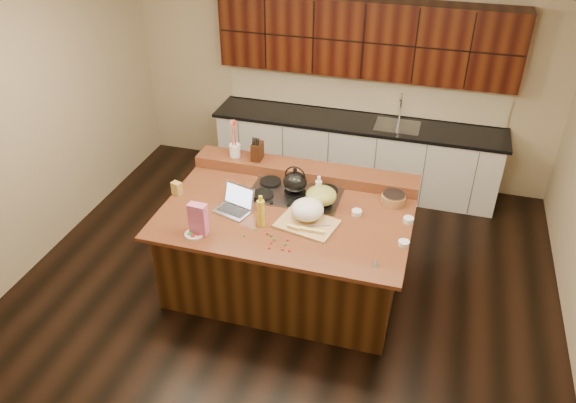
# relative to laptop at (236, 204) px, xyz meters

# --- Properties ---
(room) EXTENTS (5.52, 5.02, 2.72)m
(room) POSITION_rel_laptop_xyz_m (0.48, 0.11, 0.37)
(room) COLOR black
(room) RESTS_ON ground
(island) EXTENTS (2.40, 1.60, 0.92)m
(island) POSITION_rel_laptop_xyz_m (0.48, 0.11, -0.52)
(island) COLOR black
(island) RESTS_ON ground
(back_ledge) EXTENTS (2.40, 0.30, 0.12)m
(back_ledge) POSITION_rel_laptop_xyz_m (0.48, 0.81, -0.00)
(back_ledge) COLOR black
(back_ledge) RESTS_ON island
(cooktop) EXTENTS (0.92, 0.52, 0.05)m
(cooktop) POSITION_rel_laptop_xyz_m (0.48, 0.41, -0.05)
(cooktop) COLOR gray
(cooktop) RESTS_ON island
(back_counter) EXTENTS (3.70, 0.66, 2.40)m
(back_counter) POSITION_rel_laptop_xyz_m (0.78, 2.33, 0.00)
(back_counter) COLOR silver
(back_counter) RESTS_ON ground
(kettle) EXTENTS (0.28, 0.28, 0.22)m
(kettle) POSITION_rel_laptop_xyz_m (0.48, 0.41, 0.09)
(kettle) COLOR black
(kettle) RESTS_ON cooktop
(green_bowl) EXTENTS (0.38, 0.38, 0.17)m
(green_bowl) POSITION_rel_laptop_xyz_m (0.78, 0.28, 0.07)
(green_bowl) COLOR olive
(green_bowl) RESTS_ON cooktop
(laptop) EXTENTS (0.40, 0.35, 0.23)m
(laptop) POSITION_rel_laptop_xyz_m (0.00, 0.00, 0.00)
(laptop) COLOR #B7B7BC
(laptop) RESTS_ON island
(oil_bottle) EXTENTS (0.08, 0.08, 0.27)m
(oil_bottle) POSITION_rel_laptop_xyz_m (0.32, -0.18, 0.07)
(oil_bottle) COLOR gold
(oil_bottle) RESTS_ON island
(vinegar_bottle) EXTENTS (0.08, 0.08, 0.25)m
(vinegar_bottle) POSITION_rel_laptop_xyz_m (0.74, 0.34, 0.06)
(vinegar_bottle) COLOR silver
(vinegar_bottle) RESTS_ON island
(wooden_tray) EXTENTS (0.61, 0.49, 0.22)m
(wooden_tray) POSITION_rel_laptop_xyz_m (0.72, -0.00, 0.03)
(wooden_tray) COLOR tan
(wooden_tray) RESTS_ON island
(ramekin_a) EXTENTS (0.12, 0.12, 0.04)m
(ramekin_a) POSITION_rel_laptop_xyz_m (1.63, -0.12, -0.04)
(ramekin_a) COLOR white
(ramekin_a) RESTS_ON island
(ramekin_b) EXTENTS (0.13, 0.13, 0.04)m
(ramekin_b) POSITION_rel_laptop_xyz_m (1.63, 0.26, -0.04)
(ramekin_b) COLOR white
(ramekin_b) RESTS_ON island
(ramekin_c) EXTENTS (0.12, 0.12, 0.04)m
(ramekin_c) POSITION_rel_laptop_xyz_m (1.14, 0.24, -0.04)
(ramekin_c) COLOR white
(ramekin_c) RESTS_ON island
(strainer_bowl) EXTENTS (0.32, 0.32, 0.09)m
(strainer_bowl) POSITION_rel_laptop_xyz_m (1.45, 0.54, -0.02)
(strainer_bowl) COLOR #996B3F
(strainer_bowl) RESTS_ON island
(kitchen_timer) EXTENTS (0.10, 0.10, 0.07)m
(kitchen_timer) POSITION_rel_laptop_xyz_m (1.43, -0.47, -0.03)
(kitchen_timer) COLOR silver
(kitchen_timer) RESTS_ON island
(pink_bag) EXTENTS (0.17, 0.10, 0.31)m
(pink_bag) POSITION_rel_laptop_xyz_m (-0.18, -0.45, 0.09)
(pink_bag) COLOR #D0618D
(pink_bag) RESTS_ON island
(candy_plate) EXTENTS (0.22, 0.22, 0.01)m
(candy_plate) POSITION_rel_laptop_xyz_m (-0.22, -0.49, -0.06)
(candy_plate) COLOR white
(candy_plate) RESTS_ON island
(package_box) EXTENTS (0.11, 0.10, 0.14)m
(package_box) POSITION_rel_laptop_xyz_m (-0.67, 0.09, 0.00)
(package_box) COLOR #BC9742
(package_box) RESTS_ON island
(utensil_crock) EXTENTS (0.14, 0.14, 0.14)m
(utensil_crock) POSITION_rel_laptop_xyz_m (-0.31, 0.81, 0.13)
(utensil_crock) COLOR white
(utensil_crock) RESTS_ON back_ledge
(knife_block) EXTENTS (0.10, 0.16, 0.19)m
(knife_block) POSITION_rel_laptop_xyz_m (-0.05, 0.81, 0.15)
(knife_block) COLOR black
(knife_block) RESTS_ON back_ledge
(gumdrop_0) EXTENTS (0.02, 0.02, 0.02)m
(gumdrop_0) POSITION_rel_laptop_xyz_m (0.63, -0.34, -0.05)
(gumdrop_0) COLOR red
(gumdrop_0) RESTS_ON island
(gumdrop_1) EXTENTS (0.02, 0.02, 0.02)m
(gumdrop_1) POSITION_rel_laptop_xyz_m (0.62, -0.41, -0.05)
(gumdrop_1) COLOR #198C26
(gumdrop_1) RESTS_ON island
(gumdrop_2) EXTENTS (0.02, 0.02, 0.02)m
(gumdrop_2) POSITION_rel_laptop_xyz_m (0.49, -0.43, -0.05)
(gumdrop_2) COLOR red
(gumdrop_2) RESTS_ON island
(gumdrop_3) EXTENTS (0.02, 0.02, 0.02)m
(gumdrop_3) POSITION_rel_laptop_xyz_m (0.46, -0.33, -0.05)
(gumdrop_3) COLOR #198C26
(gumdrop_3) RESTS_ON island
(gumdrop_4) EXTENTS (0.02, 0.02, 0.02)m
(gumdrop_4) POSITION_rel_laptop_xyz_m (0.42, -0.31, -0.05)
(gumdrop_4) COLOR red
(gumdrop_4) RESTS_ON island
(gumdrop_5) EXTENTS (0.02, 0.02, 0.02)m
(gumdrop_5) POSITION_rel_laptop_xyz_m (0.30, -0.28, -0.05)
(gumdrop_5) COLOR #198C26
(gumdrop_5) RESTS_ON island
(gumdrop_6) EXTENTS (0.02, 0.02, 0.02)m
(gumdrop_6) POSITION_rel_laptop_xyz_m (0.68, -0.49, -0.05)
(gumdrop_6) COLOR red
(gumdrop_6) RESTS_ON island
(gumdrop_7) EXTENTS (0.02, 0.02, 0.02)m
(gumdrop_7) POSITION_rel_laptop_xyz_m (0.51, -0.37, -0.05)
(gumdrop_7) COLOR #198C26
(gumdrop_7) RESTS_ON island
(gumdrop_8) EXTENTS (0.02, 0.02, 0.02)m
(gumdrop_8) POSITION_rel_laptop_xyz_m (0.62, -0.49, -0.05)
(gumdrop_8) COLOR red
(gumdrop_8) RESTS_ON island
(gumdrop_9) EXTENTS (0.02, 0.02, 0.02)m
(gumdrop_9) POSITION_rel_laptop_xyz_m (0.23, -0.39, -0.05)
(gumdrop_9) COLOR #198C26
(gumdrop_9) RESTS_ON island
(gumdrop_10) EXTENTS (0.02, 0.02, 0.02)m
(gumdrop_10) POSITION_rel_laptop_xyz_m (0.50, -0.50, -0.05)
(gumdrop_10) COLOR red
(gumdrop_10) RESTS_ON island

